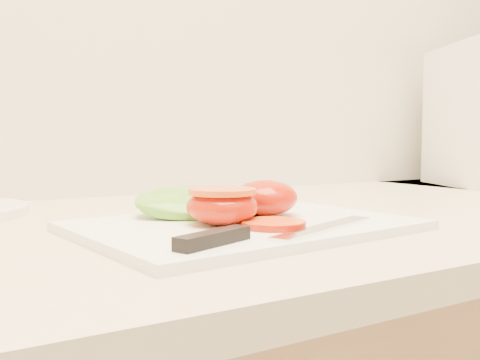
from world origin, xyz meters
TOP-DOWN VIEW (x-y plane):
  - cutting_board at (-0.46, 1.58)m, footprint 0.38×0.29m
  - tomato_half_dome at (-0.41, 1.61)m, footprint 0.08×0.08m
  - tomato_half_cut at (-0.49, 1.57)m, footprint 0.08×0.08m
  - tomato_slice_0 at (-0.45, 1.53)m, footprint 0.07×0.07m
  - lettuce_leaf_0 at (-0.48, 1.65)m, footprint 0.16×0.11m
  - lettuce_leaf_1 at (-0.43, 1.66)m, footprint 0.14×0.14m
  - knife at (-0.50, 1.49)m, footprint 0.26×0.08m

SIDE VIEW (x-z plane):
  - cutting_board at x=-0.46m, z-range 0.93..0.94m
  - tomato_slice_0 at x=-0.45m, z-range 0.94..0.95m
  - knife at x=-0.50m, z-range 0.94..0.95m
  - lettuce_leaf_1 at x=-0.43m, z-range 0.94..0.97m
  - lettuce_leaf_0 at x=-0.48m, z-range 0.94..0.97m
  - tomato_half_dome at x=-0.41m, z-range 0.94..0.98m
  - tomato_half_cut at x=-0.49m, z-range 0.94..0.98m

